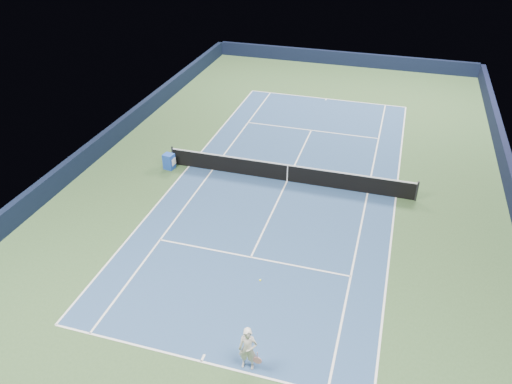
# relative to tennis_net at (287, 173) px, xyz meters

# --- Properties ---
(ground) EXTENTS (40.00, 40.00, 0.00)m
(ground) POSITION_rel_tennis_net_xyz_m (0.00, 0.00, -0.50)
(ground) COLOR #314D2A
(ground) RESTS_ON ground
(wall_far) EXTENTS (22.00, 0.35, 1.10)m
(wall_far) POSITION_rel_tennis_net_xyz_m (0.00, 19.82, 0.05)
(wall_far) COLOR black
(wall_far) RESTS_ON ground
(wall_left) EXTENTS (0.35, 40.00, 1.10)m
(wall_left) POSITION_rel_tennis_net_xyz_m (-10.82, 0.00, 0.05)
(wall_left) COLOR black
(wall_left) RESTS_ON ground
(court_surface) EXTENTS (10.97, 23.77, 0.01)m
(court_surface) POSITION_rel_tennis_net_xyz_m (0.00, 0.00, -0.50)
(court_surface) COLOR navy
(court_surface) RESTS_ON ground
(baseline_far) EXTENTS (10.97, 0.08, 0.00)m
(baseline_far) POSITION_rel_tennis_net_xyz_m (0.00, 11.88, -0.50)
(baseline_far) COLOR white
(baseline_far) RESTS_ON ground
(baseline_near) EXTENTS (10.97, 0.08, 0.00)m
(baseline_near) POSITION_rel_tennis_net_xyz_m (0.00, -11.88, -0.50)
(baseline_near) COLOR white
(baseline_near) RESTS_ON ground
(sideline_doubles_right) EXTENTS (0.08, 23.77, 0.00)m
(sideline_doubles_right) POSITION_rel_tennis_net_xyz_m (5.49, 0.00, -0.50)
(sideline_doubles_right) COLOR white
(sideline_doubles_right) RESTS_ON ground
(sideline_doubles_left) EXTENTS (0.08, 23.77, 0.00)m
(sideline_doubles_left) POSITION_rel_tennis_net_xyz_m (-5.49, 0.00, -0.50)
(sideline_doubles_left) COLOR white
(sideline_doubles_left) RESTS_ON ground
(sideline_singles_right) EXTENTS (0.08, 23.77, 0.00)m
(sideline_singles_right) POSITION_rel_tennis_net_xyz_m (4.12, 0.00, -0.50)
(sideline_singles_right) COLOR white
(sideline_singles_right) RESTS_ON ground
(sideline_singles_left) EXTENTS (0.08, 23.77, 0.00)m
(sideline_singles_left) POSITION_rel_tennis_net_xyz_m (-4.12, 0.00, -0.50)
(sideline_singles_left) COLOR white
(sideline_singles_left) RESTS_ON ground
(service_line_far) EXTENTS (8.23, 0.08, 0.00)m
(service_line_far) POSITION_rel_tennis_net_xyz_m (0.00, 6.40, -0.50)
(service_line_far) COLOR white
(service_line_far) RESTS_ON ground
(service_line_near) EXTENTS (8.23, 0.08, 0.00)m
(service_line_near) POSITION_rel_tennis_net_xyz_m (0.00, -6.40, -0.50)
(service_line_near) COLOR white
(service_line_near) RESTS_ON ground
(center_service_line) EXTENTS (0.08, 12.80, 0.00)m
(center_service_line) POSITION_rel_tennis_net_xyz_m (0.00, 0.00, -0.50)
(center_service_line) COLOR white
(center_service_line) RESTS_ON ground
(center_mark_far) EXTENTS (0.08, 0.30, 0.00)m
(center_mark_far) POSITION_rel_tennis_net_xyz_m (0.00, 11.73, -0.50)
(center_mark_far) COLOR white
(center_mark_far) RESTS_ON ground
(center_mark_near) EXTENTS (0.08, 0.30, 0.00)m
(center_mark_near) POSITION_rel_tennis_net_xyz_m (0.00, -11.73, -0.50)
(center_mark_near) COLOR white
(center_mark_near) RESTS_ON ground
(tennis_net) EXTENTS (12.90, 0.10, 1.07)m
(tennis_net) POSITION_rel_tennis_net_xyz_m (0.00, 0.00, 0.00)
(tennis_net) COLOR black
(tennis_net) RESTS_ON ground
(sponsor_cube) EXTENTS (0.61, 0.55, 0.86)m
(sponsor_cube) POSITION_rel_tennis_net_xyz_m (-6.40, -0.51, -0.08)
(sponsor_cube) COLOR #1E48B7
(sponsor_cube) RESTS_ON ground
(tennis_player) EXTENTS (0.78, 1.26, 2.86)m
(tennis_player) POSITION_rel_tennis_net_xyz_m (1.52, -11.62, 0.32)
(tennis_player) COLOR silver
(tennis_player) RESTS_ON ground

